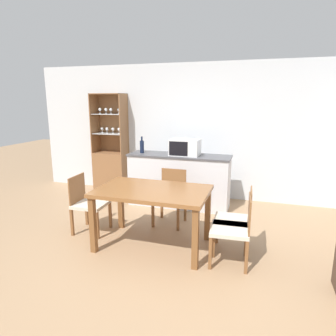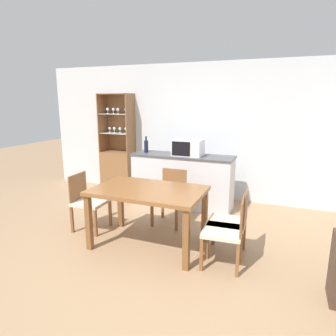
% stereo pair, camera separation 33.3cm
% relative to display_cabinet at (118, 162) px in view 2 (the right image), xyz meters
% --- Properties ---
extents(ground_plane, '(18.00, 18.00, 0.00)m').
position_rel_display_cabinet_xyz_m(ground_plane, '(1.77, -2.42, -0.58)').
color(ground_plane, '#A37F5B').
extents(wall_back, '(6.80, 0.06, 2.55)m').
position_rel_display_cabinet_xyz_m(wall_back, '(1.77, 0.21, 0.69)').
color(wall_back, silver).
rests_on(wall_back, ground_plane).
extents(kitchen_counter, '(1.80, 0.54, 0.93)m').
position_rel_display_cabinet_xyz_m(kitchen_counter, '(1.59, -0.47, -0.12)').
color(kitchen_counter, silver).
rests_on(kitchen_counter, ground_plane).
extents(display_cabinet, '(0.67, 0.38, 2.00)m').
position_rel_display_cabinet_xyz_m(display_cabinet, '(0.00, 0.00, 0.00)').
color(display_cabinet, brown).
rests_on(display_cabinet, ground_plane).
extents(dining_table, '(1.41, 0.89, 0.77)m').
position_rel_display_cabinet_xyz_m(dining_table, '(1.68, -2.06, 0.09)').
color(dining_table, brown).
rests_on(dining_table, ground_plane).
extents(dining_chair_side_right_far, '(0.45, 0.45, 0.82)m').
position_rel_display_cabinet_xyz_m(dining_chair_side_right_far, '(2.72, -1.92, -0.16)').
color(dining_chair_side_right_far, beige).
rests_on(dining_chair_side_right_far, ground_plane).
extents(dining_chair_side_left_far, '(0.45, 0.45, 0.82)m').
position_rel_display_cabinet_xyz_m(dining_chair_side_left_far, '(0.65, -1.93, -0.16)').
color(dining_chair_side_left_far, beige).
rests_on(dining_chair_side_left_far, ground_plane).
extents(dining_chair_side_right_near, '(0.46, 0.46, 0.82)m').
position_rel_display_cabinet_xyz_m(dining_chair_side_right_near, '(2.72, -2.19, -0.16)').
color(dining_chair_side_right_near, beige).
rests_on(dining_chair_side_right_near, ground_plane).
extents(dining_chair_head_far, '(0.44, 0.44, 0.82)m').
position_rel_display_cabinet_xyz_m(dining_chair_head_far, '(1.68, -1.28, -0.16)').
color(dining_chair_head_far, beige).
rests_on(dining_chair_head_far, ground_plane).
extents(microwave, '(0.50, 0.36, 0.28)m').
position_rel_display_cabinet_xyz_m(microwave, '(1.70, -0.49, 0.49)').
color(microwave, silver).
rests_on(microwave, kitchen_counter).
extents(wine_bottle, '(0.07, 0.07, 0.30)m').
position_rel_display_cabinet_xyz_m(wine_bottle, '(0.90, -0.49, 0.47)').
color(wine_bottle, '#141E38').
rests_on(wine_bottle, kitchen_counter).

